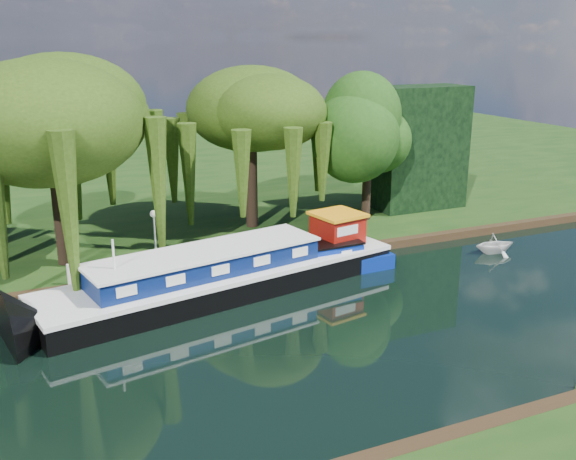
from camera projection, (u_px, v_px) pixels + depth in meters
name	position (u px, v px, depth m)	size (l,w,h in m)	color
ground	(206.00, 356.00, 23.99)	(120.00, 120.00, 0.00)	black
far_bank	(88.00, 177.00, 53.71)	(120.00, 52.00, 0.45)	black
dutch_barge	(227.00, 273.00, 29.84)	(17.74, 7.09, 3.65)	black
narrowboat	(284.00, 269.00, 31.25)	(11.79, 2.37, 1.71)	navy
white_cruiser	(494.00, 253.00, 35.46)	(2.00, 2.32, 1.22)	silver
willow_left	(51.00, 122.00, 30.45)	(8.19, 8.19, 9.81)	black
willow_right	(251.00, 123.00, 37.15)	(7.01, 7.01, 8.54)	black
tree_far_right	(368.00, 134.00, 38.87)	(4.76, 4.76, 7.79)	black
conifer_hedge	(419.00, 148.00, 42.33)	(6.00, 3.00, 8.00)	black
lamppost	(154.00, 222.00, 32.69)	(0.36, 0.36, 2.56)	silver
mooring_posts	(145.00, 264.00, 30.88)	(19.16, 0.16, 1.00)	silver
reeds_near	(491.00, 403.00, 19.86)	(33.70, 1.50, 1.10)	#1F4111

